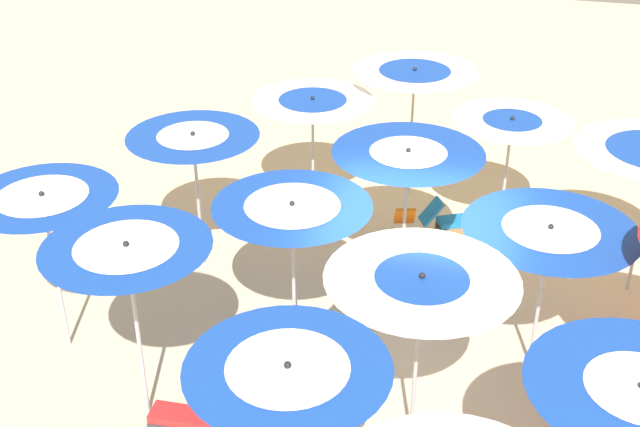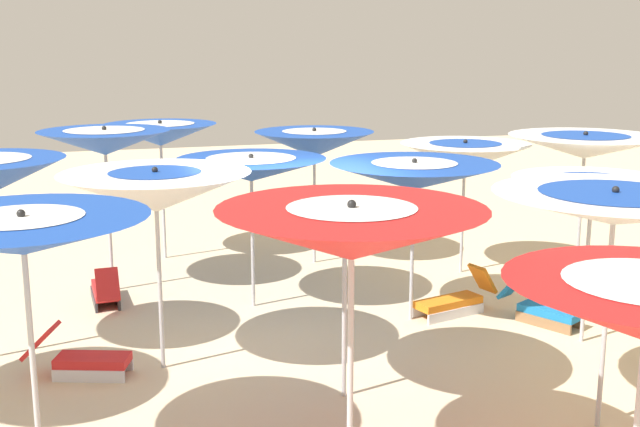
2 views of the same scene
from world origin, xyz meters
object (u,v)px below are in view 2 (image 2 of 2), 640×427
Objects in this scene: beach_umbrella_5 at (345,220)px; beach_umbrella_10 at (251,169)px; lounger_1 at (454,300)px; beach_umbrella_1 at (614,208)px; beach_umbrella_6 at (414,176)px; beach_umbrella_4 at (351,233)px; lounger_0 at (105,291)px; beach_umbrella_3 at (585,146)px; lounger_2 at (543,308)px; beach_umbrella_7 at (465,156)px; beach_umbrella_15 at (160,134)px; beach_umbrella_8 at (23,235)px; beach_umbrella_14 at (105,142)px; lounger_3 at (83,358)px; beach_umbrella_11 at (314,143)px; beach_umbrella_2 at (592,191)px; beach_umbrella_9 at (156,191)px.

beach_umbrella_10 is at bearing 95.18° from beach_umbrella_5.
beach_umbrella_5 reaches higher than lounger_1.
beach_umbrella_1 is 1.08× the size of beach_umbrella_6.
beach_umbrella_4 is (-2.79, -0.58, 0.08)m from beach_umbrella_1.
beach_umbrella_6 is 1.87× the size of lounger_0.
beach_umbrella_3 is 2.08× the size of lounger_2.
beach_umbrella_7 is 5.10m from beach_umbrella_15.
beach_umbrella_5 is 3.23m from beach_umbrella_10.
beach_umbrella_8 is at bearing -148.67° from beach_umbrella_6.
lounger_3 is at bearing -98.32° from beach_umbrella_14.
beach_umbrella_1 is 8.33m from beach_umbrella_15.
beach_umbrella_5 is at bearing -94.46° from lounger_2.
beach_umbrella_1 reaches higher than beach_umbrella_10.
beach_umbrella_8 is 7.27m from beach_umbrella_15.
beach_umbrella_8 is 1.03× the size of beach_umbrella_11.
beach_umbrella_4 is 2.05× the size of lounger_3.
beach_umbrella_9 is (-5.16, 0.68, 0.15)m from beach_umbrella_2.
beach_umbrella_14 is 3.85m from lounger_3.
beach_umbrella_8 is 0.96× the size of beach_umbrella_14.
beach_umbrella_2 reaches higher than lounger_1.
lounger_1 is (2.59, -1.15, -1.78)m from beach_umbrella_10.
beach_umbrella_5 is 2.62m from beach_umbrella_6.
beach_umbrella_7 is at bearing 48.22° from beach_umbrella_6.
beach_umbrella_11 is at bearing 149.57° from beach_umbrella_7.
lounger_0 is (-1.10, -2.34, -1.96)m from beach_umbrella_15.
beach_umbrella_8 is (-5.23, 0.57, -0.03)m from beach_umbrella_1.
beach_umbrella_10 reaches higher than beach_umbrella_5.
lounger_0 is at bearing 120.86° from beach_umbrella_5.
beach_umbrella_2 reaches higher than lounger_2.
beach_umbrella_10 is (-2.47, 4.60, -0.22)m from beach_umbrella_1.
beach_umbrella_15 is (-2.42, 1.03, 0.12)m from beach_umbrella_11.
lounger_3 is (-3.86, -3.84, -1.84)m from beach_umbrella_11.
beach_umbrella_6 is 4.70m from lounger_3.
beach_umbrella_5 is at bearing -64.40° from beach_umbrella_14.
lounger_3 is at bearing 79.98° from beach_umbrella_8.
beach_umbrella_9 reaches higher than beach_umbrella_2.
beach_umbrella_7 is 2.48m from beach_umbrella_11.
lounger_0 is (0.72, 4.70, -1.97)m from beach_umbrella_8.
beach_umbrella_7 is at bearing -133.83° from lounger_1.
beach_umbrella_5 is at bearing 14.93° from beach_umbrella_8.
beach_umbrella_4 reaches higher than lounger_1.
beach_umbrella_2 is at bearing 10.95° from beach_umbrella_5.
lounger_3 is at bearing 173.43° from beach_umbrella_2.
beach_umbrella_2 is at bearing -7.46° from beach_umbrella_9.
beach_umbrella_1 is 3.99m from lounger_1.
beach_umbrella_3 is 1.03× the size of beach_umbrella_9.
lounger_2 is at bearing -30.22° from beach_umbrella_14.
beach_umbrella_9 is at bearing -116.79° from lounger_2.
beach_umbrella_2 is 0.93× the size of beach_umbrella_11.
beach_umbrella_6 is 1.02× the size of beach_umbrella_10.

